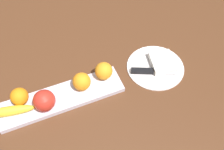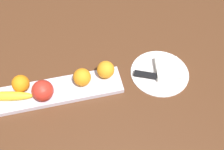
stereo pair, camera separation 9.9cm
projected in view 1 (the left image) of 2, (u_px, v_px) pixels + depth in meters
ground_plane at (56, 101)px, 0.98m from camera, size 2.40×2.40×0.00m
fruit_tray at (63, 98)px, 0.98m from camera, size 0.47×0.12×0.02m
apple at (45, 100)px, 0.92m from camera, size 0.08×0.08×0.08m
banana at (9, 112)px, 0.91m from camera, size 0.19×0.07×0.03m
orange_near_apple at (83, 81)px, 0.97m from camera, size 0.07×0.07×0.07m
orange_near_banana at (21, 96)px, 0.93m from camera, size 0.06×0.06×0.06m
orange_center at (105, 71)px, 1.00m from camera, size 0.07×0.07×0.07m
dinner_plate at (157, 67)px, 1.08m from camera, size 0.23×0.23×0.01m
folded_napkin at (163, 62)px, 1.07m from camera, size 0.11×0.13×0.02m
knife at (147, 71)px, 1.05m from camera, size 0.17×0.10×0.01m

